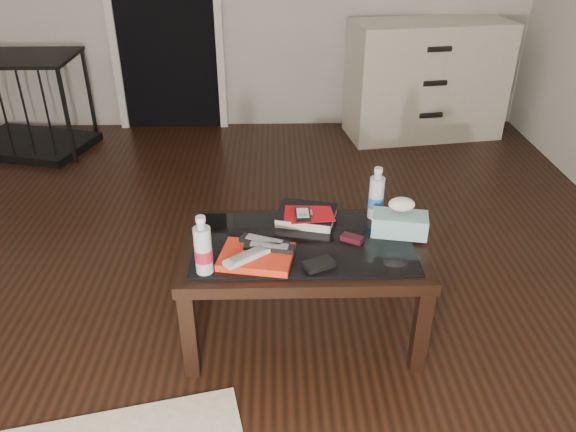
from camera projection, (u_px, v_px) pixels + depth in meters
name	position (u px, v px, depth m)	size (l,w,h in m)	color
ground	(183.00, 306.00, 2.68)	(5.00, 5.00, 0.00)	black
doorway	(163.00, 0.00, 4.32)	(0.90, 0.08, 2.07)	black
coffee_table	(303.00, 255.00, 2.35)	(1.00, 0.60, 0.46)	black
dresser	(426.00, 80.00, 4.44)	(1.26, 0.68, 0.90)	beige
pet_crate	(25.00, 120.00, 4.28)	(1.03, 0.82, 0.71)	black
magazines	(257.00, 257.00, 2.20)	(0.28, 0.21, 0.03)	red
remote_silver	(248.00, 256.00, 2.16)	(0.20, 0.05, 0.02)	silver
remote_black_front	(269.00, 247.00, 2.21)	(0.20, 0.05, 0.02)	black
remote_black_back	(264.00, 241.00, 2.25)	(0.20, 0.05, 0.02)	black
textbook	(306.00, 215.00, 2.47)	(0.25, 0.20, 0.05)	black
dvd_mailers	(307.00, 213.00, 2.43)	(0.19, 0.14, 0.01)	#B10B15
ipod	(303.00, 214.00, 2.40)	(0.06, 0.10, 0.02)	black
flip_phone	(352.00, 238.00, 2.32)	(0.09, 0.05, 0.02)	black
wallet	(319.00, 264.00, 2.16)	(0.12, 0.07, 0.02)	black
water_bottle_left	(203.00, 245.00, 2.08)	(0.07, 0.07, 0.24)	#B4B9C0
water_bottle_right	(377.00, 193.00, 2.45)	(0.07, 0.07, 0.24)	silver
tissue_box	(399.00, 224.00, 2.36)	(0.23, 0.12, 0.09)	teal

